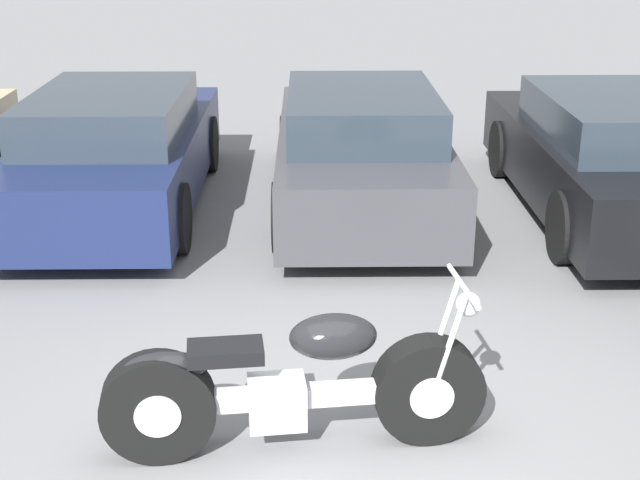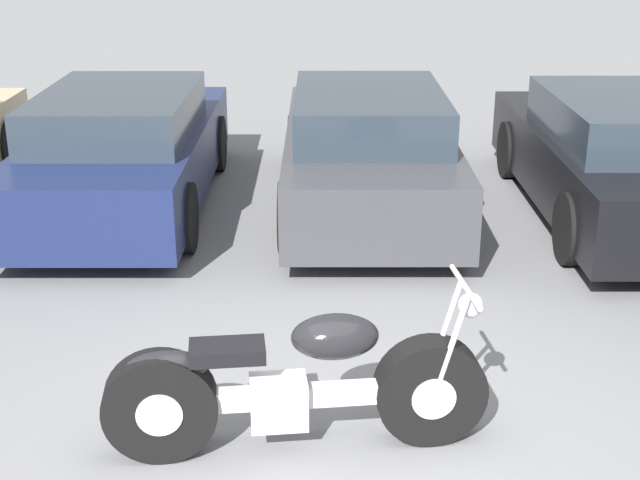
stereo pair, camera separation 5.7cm
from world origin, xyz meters
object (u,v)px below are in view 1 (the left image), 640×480
object	(u,v)px
parked_car_dark_grey	(360,149)
parked_car_navy	(118,151)
parked_car_black	(609,156)
motorcycle	(291,387)

from	to	relation	value
parked_car_dark_grey	parked_car_navy	bearing A→B (deg)	-179.61
parked_car_dark_grey	parked_car_black	size ratio (longest dim) A/B	1.00
parked_car_dark_grey	parked_car_black	xyz separation A→B (m)	(2.59, -0.32, 0.00)
motorcycle	parked_car_navy	distance (m)	5.02
motorcycle	parked_car_dark_grey	bearing A→B (deg)	81.83
parked_car_black	parked_car_dark_grey	bearing A→B (deg)	173.06
parked_car_navy	parked_car_black	distance (m)	5.19
parked_car_dark_grey	parked_car_black	distance (m)	2.61
motorcycle	parked_car_black	size ratio (longest dim) A/B	0.51
parked_car_navy	parked_car_black	size ratio (longest dim) A/B	1.00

